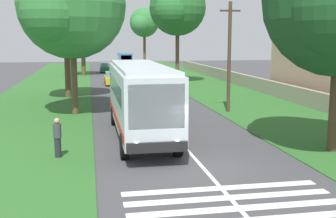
% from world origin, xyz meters
% --- Properties ---
extents(ground, '(160.00, 160.00, 0.00)m').
position_xyz_m(ground, '(0.00, 0.00, 0.00)').
color(ground, '#424244').
extents(grass_verge_left, '(120.00, 8.00, 0.04)m').
position_xyz_m(grass_verge_left, '(15.00, 8.20, 0.02)').
color(grass_verge_left, '#2D6628').
rests_on(grass_verge_left, ground).
extents(grass_verge_right, '(120.00, 8.00, 0.04)m').
position_xyz_m(grass_verge_right, '(15.00, -8.20, 0.02)').
color(grass_verge_right, '#2D6628').
rests_on(grass_verge_right, ground).
extents(centre_line, '(110.00, 0.16, 0.01)m').
position_xyz_m(centre_line, '(15.00, 0.00, 0.00)').
color(centre_line, silver).
rests_on(centre_line, ground).
extents(coach_bus, '(11.16, 2.62, 3.73)m').
position_xyz_m(coach_bus, '(5.27, 1.80, 2.15)').
color(coach_bus, silver).
rests_on(coach_bus, ground).
extents(zebra_crossing, '(4.95, 6.80, 0.01)m').
position_xyz_m(zebra_crossing, '(-5.13, 0.00, 0.00)').
color(zebra_crossing, silver).
rests_on(zebra_crossing, ground).
extents(trailing_car_0, '(4.30, 1.78, 1.43)m').
position_xyz_m(trailing_car_0, '(24.74, -1.68, 0.67)').
color(trailing_car_0, gray).
rests_on(trailing_car_0, ground).
extents(trailing_car_1, '(4.30, 1.78, 1.43)m').
position_xyz_m(trailing_car_1, '(31.36, 1.75, 0.67)').
color(trailing_car_1, gold).
rests_on(trailing_car_1, ground).
extents(trailing_car_2, '(4.30, 1.78, 1.43)m').
position_xyz_m(trailing_car_2, '(39.32, -1.52, 0.67)').
color(trailing_car_2, black).
rests_on(trailing_car_2, ground).
extents(trailing_car_3, '(4.30, 1.78, 1.43)m').
position_xyz_m(trailing_car_3, '(49.32, 1.78, 0.67)').
color(trailing_car_3, '#145933').
rests_on(trailing_car_3, ground).
extents(trailing_minibus_0, '(6.00, 2.14, 2.53)m').
position_xyz_m(trailing_minibus_0, '(58.36, -1.79, 1.55)').
color(trailing_minibus_0, teal).
rests_on(trailing_minibus_0, ground).
extents(roadside_tree_left_0, '(6.40, 5.37, 9.27)m').
position_xyz_m(roadside_tree_left_0, '(44.05, 5.18, 6.45)').
color(roadside_tree_left_0, brown).
rests_on(roadside_tree_left_0, grass_verge_left).
extents(roadside_tree_left_1, '(8.21, 6.99, 10.64)m').
position_xyz_m(roadside_tree_left_1, '(12.97, 5.42, 7.00)').
color(roadside_tree_left_1, brown).
rests_on(roadside_tree_left_1, grass_verge_left).
extents(roadside_tree_left_2, '(6.95, 5.94, 9.80)m').
position_xyz_m(roadside_tree_left_2, '(21.20, 6.29, 6.71)').
color(roadside_tree_left_2, brown).
rests_on(roadside_tree_left_2, grass_verge_left).
extents(roadside_tree_right_0, '(7.96, 6.67, 9.99)m').
position_xyz_m(roadside_tree_right_0, '(1.10, -6.20, 6.51)').
color(roadside_tree_right_0, '#4C3826').
rests_on(roadside_tree_right_0, grass_verge_right).
extents(roadside_tree_right_1, '(7.10, 6.27, 11.53)m').
position_xyz_m(roadside_tree_right_1, '(31.58, -5.38, 8.28)').
color(roadside_tree_right_1, brown).
rests_on(roadside_tree_right_1, grass_verge_right).
extents(roadside_tree_right_2, '(6.40, 5.35, 10.56)m').
position_xyz_m(roadside_tree_right_2, '(63.47, -5.72, 7.75)').
color(roadside_tree_right_2, brown).
rests_on(roadside_tree_right_2, grass_verge_right).
extents(utility_pole, '(0.24, 1.40, 7.42)m').
position_xyz_m(utility_pole, '(11.82, -5.06, 3.89)').
color(utility_pole, '#473828').
rests_on(utility_pole, grass_verge_right).
extents(roadside_wall, '(70.00, 0.40, 1.28)m').
position_xyz_m(roadside_wall, '(20.00, -11.60, 0.68)').
color(roadside_wall, '#9E937F').
rests_on(roadside_wall, grass_verge_right).
extents(pedestrian, '(0.34, 0.34, 1.69)m').
position_xyz_m(pedestrian, '(1.98, 5.71, 0.91)').
color(pedestrian, '#26262D').
rests_on(pedestrian, grass_verge_left).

